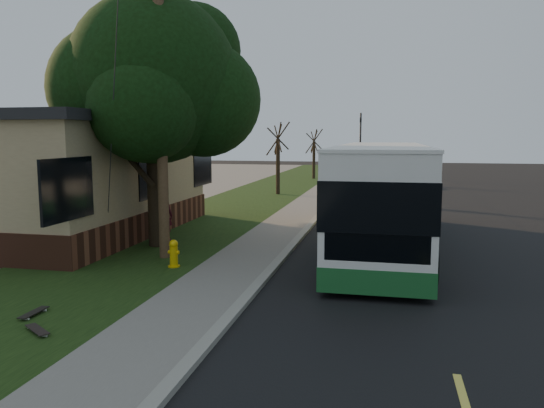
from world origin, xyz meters
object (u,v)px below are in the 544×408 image
(utility_pole, at_px, (160,96))
(dumpster, at_px, (129,206))
(transit_bus, at_px, (381,193))
(leafy_tree, at_px, (156,83))
(traffic_signal, at_px, (360,140))
(skateboarder, at_px, (164,215))
(fire_hydrant, at_px, (174,253))
(bare_tree_near, at_px, (278,159))
(distant_car, at_px, (375,176))
(skateboard_main, at_px, (34,313))
(skateboard_spare, at_px, (37,330))
(bare_tree_far, at_px, (314,155))

(utility_pole, height_order, dumpster, utility_pole)
(utility_pole, height_order, transit_bus, utility_pole)
(leafy_tree, xyz_separation_m, traffic_signal, (4.67, 31.35, -2.00))
(skateboarder, height_order, dumpster, skateboarder)
(fire_hydrant, bearing_deg, bare_tree_near, 92.86)
(bare_tree_near, distance_m, distant_car, 9.43)
(skateboard_main, xyz_separation_m, skateboard_spare, (0.66, -0.79, -0.00))
(fire_hydrant, bearing_deg, skateboarder, 117.43)
(traffic_signal, xyz_separation_m, skateboard_main, (-4.26, -38.19, -3.04))
(traffic_signal, distance_m, dumpster, 28.85)
(traffic_signal, distance_m, skateboard_spare, 39.27)
(fire_hydrant, bearing_deg, skateboard_main, -105.49)
(utility_pole, xyz_separation_m, distant_car, (5.30, 24.53, -3.94))
(fire_hydrant, bearing_deg, bare_tree_far, 90.76)
(leafy_tree, relative_size, dumpster, 4.68)
(fire_hydrant, relative_size, traffic_signal, 0.13)
(traffic_signal, xyz_separation_m, dumpster, (-7.61, -27.73, -2.39))
(skateboard_spare, distance_m, distant_car, 30.93)
(bare_tree_near, bearing_deg, skateboarder, -93.37)
(leafy_tree, xyz_separation_m, skateboard_spare, (1.07, -7.63, -5.05))
(utility_pole, height_order, skateboard_main, utility_pole)
(skateboard_main, bearing_deg, skateboard_spare, -50.40)
(leafy_tree, distance_m, skateboarder, 4.33)
(bare_tree_near, bearing_deg, skateboard_spare, -89.01)
(distant_car, bearing_deg, traffic_signal, 97.62)
(fire_hydrant, xyz_separation_m, skateboard_spare, (-0.50, -4.98, -0.31))
(dumpster, bearing_deg, bare_tree_far, 80.17)
(skateboarder, bearing_deg, bare_tree_near, -87.80)
(skateboard_spare, bearing_deg, transit_bus, 57.49)
(skateboarder, xyz_separation_m, skateboard_main, (0.60, -7.58, -0.78))
(leafy_tree, xyz_separation_m, skateboarder, (-0.19, 0.74, -4.27))
(skateboard_spare, bearing_deg, fire_hydrant, 84.23)
(transit_bus, bearing_deg, traffic_signal, 94.27)
(leafy_tree, relative_size, skateboard_main, 10.46)
(dumpster, bearing_deg, transit_bus, -12.09)
(leafy_tree, distance_m, distant_car, 24.11)
(transit_bus, distance_m, skateboard_main, 10.70)
(bare_tree_near, distance_m, transit_bus, 15.18)
(traffic_signal, bearing_deg, transit_bus, -85.73)
(skateboard_main, relative_size, dumpster, 0.45)
(skateboarder, relative_size, dumpster, 1.00)
(utility_pole, height_order, skateboard_spare, utility_pole)
(dumpster, relative_size, distant_car, 0.41)
(leafy_tree, height_order, skateboarder, leafy_tree)
(traffic_signal, bearing_deg, utility_pole, -96.58)
(bare_tree_near, xyz_separation_m, transit_bus, (6.23, -13.84, -0.41))
(bare_tree_near, bearing_deg, utility_pole, -89.34)
(bare_tree_far, relative_size, traffic_signal, 0.73)
(utility_pole, xyz_separation_m, leafy_tree, (-0.87, 1.66, 0.54))
(traffic_signal, bearing_deg, distant_car, -80.00)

